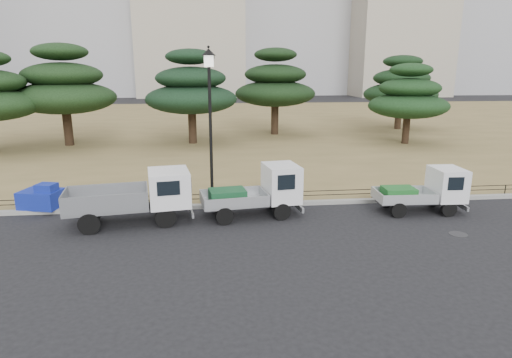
{
  "coord_description": "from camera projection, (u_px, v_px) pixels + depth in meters",
  "views": [
    {
      "loc": [
        -1.75,
        -13.85,
        5.32
      ],
      "look_at": [
        0.0,
        2.0,
        1.3
      ],
      "focal_mm": 30.0,
      "sensor_mm": 36.0,
      "label": 1
    }
  ],
  "objects": [
    {
      "name": "truck_kei_front",
      "position": [
        258.0,
        191.0,
        16.04
      ],
      "size": [
        3.8,
        2.01,
        1.92
      ],
      "rotation": [
        0.0,
        0.0,
        0.14
      ],
      "color": "black",
      "rests_on": "ground"
    },
    {
      "name": "pine_east_far",
      "position": [
        401.0,
        87.0,
        38.68
      ],
      "size": [
        6.56,
        6.56,
        6.59
      ],
      "color": "black",
      "rests_on": "lawn"
    },
    {
      "name": "curb",
      "position": [
        254.0,
        205.0,
        17.32
      ],
      "size": [
        120.0,
        0.25,
        0.16
      ],
      "primitive_type": "cube",
      "color": "gray",
      "rests_on": "ground"
    },
    {
      "name": "pine_east_near",
      "position": [
        409.0,
        98.0,
        30.84
      ],
      "size": [
        5.7,
        5.7,
        5.76
      ],
      "color": "black",
      "rests_on": "lawn"
    },
    {
      "name": "pine_center_right",
      "position": [
        275.0,
        85.0,
        35.32
      ],
      "size": [
        6.65,
        6.65,
        7.05
      ],
      "color": "black",
      "rests_on": "lawn"
    },
    {
      "name": "tarp_pile",
      "position": [
        42.0,
        198.0,
        16.64
      ],
      "size": [
        1.7,
        1.41,
        0.98
      ],
      "rotation": [
        0.0,
        0.0,
        -0.25
      ],
      "color": "#1529A7",
      "rests_on": "lawn"
    },
    {
      "name": "truck_kei_rear",
      "position": [
        426.0,
        190.0,
        16.5
      ],
      "size": [
        3.34,
        1.54,
        1.72
      ],
      "rotation": [
        0.0,
        0.0,
        -0.04
      ],
      "color": "black",
      "rests_on": "ground"
    },
    {
      "name": "street_lamp",
      "position": [
        210.0,
        101.0,
        16.42
      ],
      "size": [
        0.54,
        0.54,
        6.01
      ],
      "color": "black",
      "rests_on": "lawn"
    },
    {
      "name": "pine_center_left",
      "position": [
        191.0,
        90.0,
        30.8
      ],
      "size": [
        6.63,
        6.63,
        6.74
      ],
      "color": "black",
      "rests_on": "lawn"
    },
    {
      "name": "lawn",
      "position": [
        226.0,
        124.0,
        44.31
      ],
      "size": [
        120.0,
        56.0,
        0.15
      ],
      "primitive_type": "cube",
      "color": "olive",
      "rests_on": "ground"
    },
    {
      "name": "manhole",
      "position": [
        458.0,
        234.0,
        14.37
      ],
      "size": [
        0.6,
        0.6,
        0.01
      ],
      "primitive_type": "cylinder",
      "color": "#2D2D30",
      "rests_on": "ground"
    },
    {
      "name": "pipe_fence",
      "position": [
        254.0,
        195.0,
        17.38
      ],
      "size": [
        38.0,
        0.04,
        0.4
      ],
      "color": "black",
      "rests_on": "lawn"
    },
    {
      "name": "truck_large",
      "position": [
        137.0,
        195.0,
        15.24
      ],
      "size": [
        4.48,
        2.29,
        1.87
      ],
      "rotation": [
        0.0,
        0.0,
        0.15
      ],
      "color": "black",
      "rests_on": "ground"
    },
    {
      "name": "pine_west_near",
      "position": [
        64.0,
        87.0,
        29.86
      ],
      "size": [
        7.08,
        7.08,
        7.08
      ],
      "color": "black",
      "rests_on": "lawn"
    },
    {
      "name": "ground",
      "position": [
        262.0,
        229.0,
        14.83
      ],
      "size": [
        220.0,
        220.0,
        0.0
      ],
      "primitive_type": "plane",
      "color": "black"
    }
  ]
}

